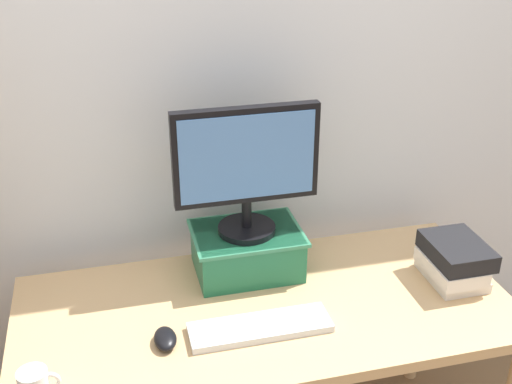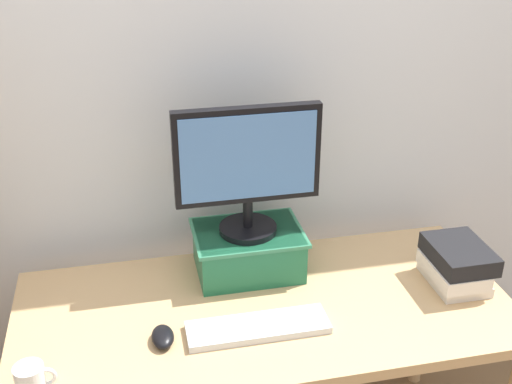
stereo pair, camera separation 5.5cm
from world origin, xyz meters
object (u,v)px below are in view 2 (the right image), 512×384
object	(u,v)px
keyboard	(258,327)
book_stack	(456,264)
desk	(265,324)
computer_monitor	(248,165)
coffee_mug	(31,380)
riser_box	(248,249)
computer_mouse	(163,337)

from	to	relation	value
keyboard	book_stack	distance (m)	0.69
desk	book_stack	distance (m)	0.64
computer_monitor	keyboard	bearing A→B (deg)	-96.62
coffee_mug	computer_monitor	bearing A→B (deg)	34.19
riser_box	coffee_mug	xyz separation A→B (m)	(-0.65, -0.45, -0.04)
coffee_mug	keyboard	bearing A→B (deg)	11.41
desk	coffee_mug	bearing A→B (deg)	-160.27
riser_box	computer_monitor	world-z (taller)	computer_monitor
desk	computer_monitor	size ratio (longest dim) A/B	3.32
coffee_mug	riser_box	bearing A→B (deg)	34.28
computer_monitor	computer_mouse	bearing A→B (deg)	-135.07
desk	riser_box	size ratio (longest dim) A/B	4.27
computer_monitor	computer_mouse	distance (m)	0.58
keyboard	book_stack	world-z (taller)	book_stack
desk	riser_box	bearing A→B (deg)	93.02
keyboard	book_stack	bearing A→B (deg)	8.55
coffee_mug	book_stack	bearing A→B (deg)	9.92
keyboard	coffee_mug	distance (m)	0.63
computer_monitor	computer_mouse	xyz separation A→B (m)	(-0.31, -0.31, -0.37)
desk	computer_monitor	bearing A→B (deg)	93.04
computer_monitor	coffee_mug	bearing A→B (deg)	-145.81
desk	computer_monitor	world-z (taller)	computer_monitor
desk	riser_box	distance (m)	0.26
keyboard	computer_mouse	world-z (taller)	computer_mouse
book_stack	coffee_mug	bearing A→B (deg)	-170.08
book_stack	coffee_mug	size ratio (longest dim) A/B	2.19
computer_mouse	coffee_mug	size ratio (longest dim) A/B	0.99
computer_monitor	keyboard	distance (m)	0.50
keyboard	computer_mouse	distance (m)	0.28
desk	coffee_mug	distance (m)	0.72
computer_mouse	riser_box	bearing A→B (deg)	45.06
book_stack	keyboard	bearing A→B (deg)	-171.45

